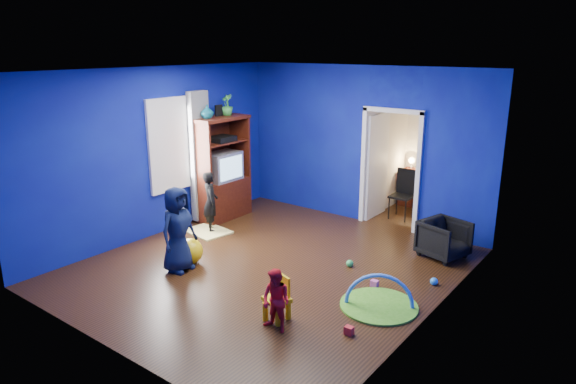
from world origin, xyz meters
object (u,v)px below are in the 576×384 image
Objects in this scene: armchair at (444,239)px; play_mat at (379,306)px; folding_chair at (402,195)px; hopper_ball at (190,251)px; child_black at (211,202)px; crt_tv at (222,166)px; study_desk at (421,189)px; tv_armoire at (221,168)px; kid_chair at (277,301)px; toddler_red at (276,301)px; child_navy at (178,229)px; vase at (207,112)px.

play_mat is at bearing -165.87° from armchair.
hopper_ball is at bearing -112.76° from folding_chair.
crt_tv is at bearing -26.41° from child_black.
armchair is at bearing -59.53° from study_desk.
armchair is 0.95× the size of crt_tv.
tv_armoire is 1.96× the size of play_mat.
tv_armoire is 4.86× the size of hopper_ball.
folding_chair reaches higher than armchair.
kid_chair is at bearing -36.97° from crt_tv.
toddler_red is 0.84× the size of folding_chair.
child_black is at bearing 168.24° from kid_chair.
play_mat is (2.90, 0.78, -0.63)m from child_navy.
child_navy is (0.83, -1.48, 0.10)m from child_black.
child_black is 1.09× the size of play_mat.
hopper_ball is (-3.00, -2.59, -0.10)m from armchair.
vase is 0.35× the size of crt_tv.
child_navy is at bearing -61.52° from crt_tv.
study_desk is (-1.30, 4.36, 0.36)m from play_mat.
toddler_red is 1.10× the size of crt_tv.
vase is 4.64m from study_desk.
tv_armoire is (-4.17, -0.67, 0.68)m from armchair.
folding_chair reaches higher than play_mat.
armchair is 4.64m from vase.
child_black is at bearing 122.26° from hopper_ball.
armchair is 3.23m from kid_chair.
kid_chair is 0.50× the size of play_mat.
armchair is at bearing 40.77° from hopper_ball.
hopper_ball is (1.17, -1.92, -0.78)m from tv_armoire.
play_mat is (3.73, -0.70, -0.53)m from child_black.
crt_tv is at bearing 142.91° from toddler_red.
tv_armoire is 4.14m from study_desk.
child_navy is 2.10m from kid_chair.
crt_tv is at bearing 162.49° from kid_chair.
vase reaches higher than study_desk.
folding_chair reaches higher than study_desk.
child_navy is at bearing -78.69° from hopper_ball.
play_mat is at bearing -79.99° from child_navy.
tv_armoire reaches higher than child_navy.
folding_chair reaches higher than kid_chair.
armchair is 0.72× the size of folding_chair.
kid_chair is at bearing -36.63° from tv_armoire.
tv_armoire reaches higher than toddler_red.
child_navy reaches higher than play_mat.
study_desk is at bearing 71.37° from hopper_ball.
study_desk reaches higher than play_mat.
child_navy is at bearing 155.87° from child_black.
crt_tv is (-0.35, 0.68, 0.47)m from child_black.
child_navy is 0.66× the size of tv_armoire.
child_navy is at bearing -60.71° from tv_armoire.
play_mat is 1.13× the size of study_desk.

